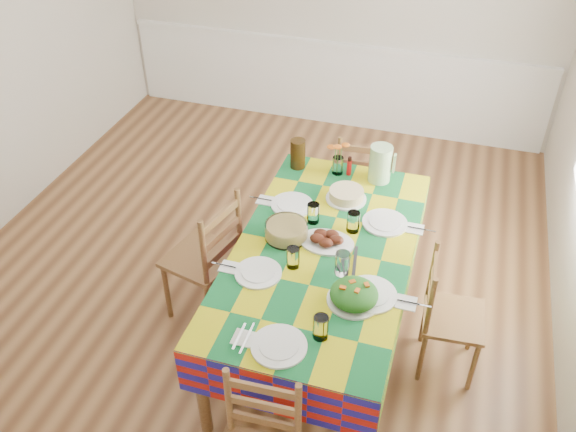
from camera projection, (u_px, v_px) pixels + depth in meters
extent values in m
cube|color=brown|center=(255.00, 269.00, 4.87)|extent=(4.50, 5.00, 0.04)
cube|color=white|center=(333.00, 44.00, 6.18)|extent=(4.41, 0.06, 0.04)
cube|color=white|center=(332.00, 84.00, 6.46)|extent=(4.41, 0.03, 0.90)
cylinder|color=brown|center=(202.00, 391.00, 3.47)|extent=(0.07, 0.07, 0.74)
cylinder|color=brown|center=(295.00, 205.00, 4.88)|extent=(0.07, 0.07, 0.74)
cylinder|color=brown|center=(410.00, 226.00, 4.67)|extent=(0.07, 0.07, 0.74)
cube|color=brown|center=(323.00, 252.00, 3.83)|extent=(1.05, 1.99, 0.04)
cube|color=red|center=(324.00, 249.00, 3.82)|extent=(1.09, 2.03, 0.01)
cube|color=red|center=(243.00, 252.00, 4.04)|extent=(0.01, 2.03, 0.31)
cube|color=red|center=(407.00, 286.00, 3.79)|extent=(0.01, 2.03, 0.31)
cube|color=red|center=(273.00, 396.00, 3.14)|extent=(1.09, 0.01, 0.31)
cube|color=red|center=(356.00, 183.00, 4.68)|extent=(1.09, 0.01, 0.31)
cylinder|color=white|center=(279.00, 346.00, 3.18)|extent=(0.30, 0.30, 0.02)
cylinder|color=white|center=(279.00, 345.00, 3.18)|extent=(0.21, 0.21, 0.01)
cylinder|color=white|center=(321.00, 327.00, 3.20)|extent=(0.08, 0.08, 0.14)
cube|color=white|center=(243.00, 338.00, 3.23)|extent=(0.11, 0.11, 0.01)
cube|color=silver|center=(239.00, 336.00, 3.23)|extent=(0.01, 0.19, 0.00)
cube|color=silver|center=(247.00, 338.00, 3.22)|extent=(0.01, 0.22, 0.00)
cylinder|color=white|center=(258.00, 273.00, 3.63)|extent=(0.28, 0.28, 0.01)
cylinder|color=white|center=(258.00, 271.00, 3.62)|extent=(0.20, 0.20, 0.01)
cylinder|color=white|center=(293.00, 258.00, 3.65)|extent=(0.08, 0.08, 0.14)
cube|color=white|center=(229.00, 267.00, 3.68)|extent=(0.11, 0.11, 0.01)
cube|color=silver|center=(225.00, 266.00, 3.68)|extent=(0.18, 0.01, 0.00)
cube|color=silver|center=(232.00, 267.00, 3.67)|extent=(0.21, 0.01, 0.00)
cylinder|color=white|center=(292.00, 205.00, 4.17)|extent=(0.29, 0.29, 0.02)
cylinder|color=white|center=(292.00, 203.00, 4.16)|extent=(0.21, 0.21, 0.01)
cylinder|color=white|center=(313.00, 213.00, 3.99)|extent=(0.08, 0.08, 0.14)
cube|color=white|center=(265.00, 200.00, 4.22)|extent=(0.11, 0.11, 0.01)
cube|color=silver|center=(262.00, 199.00, 4.22)|extent=(0.18, 0.01, 0.00)
cube|color=silver|center=(268.00, 200.00, 4.21)|extent=(0.22, 0.01, 0.00)
cylinder|color=white|center=(370.00, 294.00, 3.48)|extent=(0.31, 0.31, 0.02)
cylinder|color=white|center=(370.00, 293.00, 3.48)|extent=(0.22, 0.22, 0.01)
cylinder|color=white|center=(342.00, 263.00, 3.59)|extent=(0.09, 0.09, 0.15)
cube|color=white|center=(406.00, 303.00, 3.44)|extent=(0.12, 0.12, 0.01)
cube|color=silver|center=(402.00, 301.00, 3.44)|extent=(0.20, 0.01, 0.00)
cube|color=silver|center=(410.00, 303.00, 3.43)|extent=(0.23, 0.01, 0.00)
cylinder|color=white|center=(385.00, 223.00, 4.01)|extent=(0.30, 0.30, 0.02)
cylinder|color=white|center=(385.00, 221.00, 4.00)|extent=(0.21, 0.21, 0.01)
cylinder|color=white|center=(353.00, 222.00, 3.92)|extent=(0.08, 0.08, 0.14)
cube|color=white|center=(415.00, 229.00, 3.97)|extent=(0.11, 0.11, 0.01)
cube|color=silver|center=(412.00, 228.00, 3.97)|extent=(0.19, 0.01, 0.00)
cube|color=silver|center=(419.00, 229.00, 3.96)|extent=(0.22, 0.01, 0.00)
ellipsoid|color=white|center=(326.00, 242.00, 3.85)|extent=(0.35, 0.25, 0.02)
ellipsoid|color=black|center=(336.00, 240.00, 3.82)|extent=(0.09, 0.08, 0.05)
ellipsoid|color=black|center=(332.00, 235.00, 3.86)|extent=(0.09, 0.08, 0.05)
ellipsoid|color=black|center=(321.00, 234.00, 3.87)|extent=(0.09, 0.08, 0.05)
ellipsoid|color=black|center=(317.00, 238.00, 3.83)|extent=(0.09, 0.08, 0.05)
ellipsoid|color=black|center=(326.00, 243.00, 3.79)|extent=(0.09, 0.08, 0.05)
cylinder|color=white|center=(354.00, 300.00, 3.45)|extent=(0.31, 0.31, 0.01)
ellipsoid|color=#124210|center=(354.00, 294.00, 3.42)|extent=(0.28, 0.28, 0.12)
cube|color=#CF5B12|center=(343.00, 288.00, 3.37)|extent=(0.04, 0.03, 0.01)
cube|color=#CF5B12|center=(352.00, 282.00, 3.41)|extent=(0.04, 0.04, 0.01)
cube|color=#CF5B12|center=(357.00, 291.00, 3.35)|extent=(0.03, 0.04, 0.01)
cube|color=#CF5B12|center=(367.00, 285.00, 3.39)|extent=(0.04, 0.04, 0.01)
cylinder|color=white|center=(286.00, 231.00, 3.88)|extent=(0.28, 0.28, 0.10)
cylinder|color=#EED07E|center=(286.00, 231.00, 3.88)|extent=(0.25, 0.25, 0.08)
cylinder|color=white|center=(346.00, 199.00, 4.23)|extent=(0.28, 0.28, 0.01)
cylinder|color=#CCBB7C|center=(346.00, 194.00, 4.20)|extent=(0.24, 0.24, 0.07)
cube|color=black|center=(344.00, 266.00, 3.68)|extent=(0.14, 0.33, 0.01)
cube|color=black|center=(354.00, 265.00, 3.69)|extent=(0.07, 0.35, 0.01)
cylinder|color=white|center=(338.00, 165.00, 4.45)|extent=(0.08, 0.08, 0.14)
cylinder|color=#407D29|center=(335.00, 159.00, 4.43)|extent=(0.01, 0.01, 0.19)
ellipsoid|color=#CF5B12|center=(331.00, 147.00, 4.38)|extent=(0.06, 0.06, 0.02)
cylinder|color=#407D29|center=(341.00, 159.00, 4.43)|extent=(0.01, 0.01, 0.19)
ellipsoid|color=#CF5B12|center=(346.00, 145.00, 4.36)|extent=(0.06, 0.06, 0.02)
cylinder|color=#407D29|center=(338.00, 161.00, 4.41)|extent=(0.01, 0.01, 0.19)
ellipsoid|color=#CF5B12|center=(338.00, 147.00, 4.31)|extent=(0.06, 0.06, 0.02)
cylinder|color=red|center=(349.00, 166.00, 4.44)|extent=(0.04, 0.04, 0.15)
cylinder|color=#A8D394|center=(380.00, 164.00, 4.34)|extent=(0.16, 0.16, 0.28)
cylinder|color=#311E0A|center=(298.00, 154.00, 4.50)|extent=(0.11, 0.11, 0.23)
cube|color=white|center=(272.00, 364.00, 3.09)|extent=(0.07, 0.02, 0.02)
cylinder|color=brown|center=(229.00, 401.00, 3.04)|extent=(0.04, 0.04, 0.50)
cylinder|color=brown|center=(298.00, 417.00, 2.97)|extent=(0.04, 0.04, 0.50)
cube|color=brown|center=(264.00, 421.00, 3.06)|extent=(0.36, 0.04, 0.05)
cube|color=brown|center=(263.00, 405.00, 2.99)|extent=(0.36, 0.04, 0.05)
cube|color=brown|center=(262.00, 389.00, 2.91)|extent=(0.36, 0.04, 0.05)
cylinder|color=brown|center=(383.00, 194.00, 5.26)|extent=(0.04, 0.04, 0.44)
cylinder|color=brown|center=(343.00, 189.00, 5.33)|extent=(0.04, 0.04, 0.44)
cylinder|color=brown|center=(379.00, 217.00, 5.00)|extent=(0.04, 0.04, 0.44)
cylinder|color=brown|center=(336.00, 211.00, 5.07)|extent=(0.04, 0.04, 0.44)
cube|color=brown|center=(362.00, 179.00, 5.02)|extent=(0.44, 0.42, 0.03)
cylinder|color=brown|center=(384.00, 170.00, 4.71)|extent=(0.04, 0.04, 0.49)
cylinder|color=brown|center=(339.00, 164.00, 4.78)|extent=(0.04, 0.04, 0.49)
cube|color=brown|center=(360.00, 178.00, 4.81)|extent=(0.36, 0.04, 0.05)
cube|color=brown|center=(362.00, 164.00, 4.73)|extent=(0.36, 0.04, 0.05)
cube|color=brown|center=(363.00, 150.00, 4.65)|extent=(0.36, 0.04, 0.05)
cylinder|color=brown|center=(201.00, 260.00, 4.55)|extent=(0.04, 0.04, 0.49)
cylinder|color=brown|center=(167.00, 292.00, 4.29)|extent=(0.04, 0.04, 0.49)
cylinder|color=brown|center=(241.00, 277.00, 4.41)|extent=(0.04, 0.04, 0.49)
cylinder|color=brown|center=(209.00, 311.00, 4.14)|extent=(0.04, 0.04, 0.49)
cube|color=brown|center=(201.00, 257.00, 4.19)|extent=(0.53, 0.54, 0.03)
cylinder|color=brown|center=(239.00, 222.00, 4.09)|extent=(0.04, 0.04, 0.54)
cylinder|color=brown|center=(204.00, 255.00, 3.82)|extent=(0.04, 0.04, 0.54)
cube|color=brown|center=(223.00, 250.00, 4.02)|extent=(0.11, 0.38, 0.05)
cube|color=brown|center=(222.00, 234.00, 3.94)|extent=(0.11, 0.38, 0.05)
cube|color=brown|center=(220.00, 217.00, 3.85)|extent=(0.11, 0.38, 0.05)
cylinder|color=brown|center=(473.00, 367.00, 3.81)|extent=(0.03, 0.03, 0.42)
cylinder|color=brown|center=(473.00, 327.00, 4.07)|extent=(0.03, 0.03, 0.42)
cylinder|color=brown|center=(422.00, 357.00, 3.87)|extent=(0.03, 0.03, 0.42)
cylinder|color=brown|center=(424.00, 319.00, 4.13)|extent=(0.03, 0.03, 0.42)
cube|color=brown|center=(454.00, 318.00, 3.83)|extent=(0.40, 0.42, 0.03)
cylinder|color=brown|center=(430.00, 308.00, 3.60)|extent=(0.03, 0.03, 0.47)
cylinder|color=brown|center=(433.00, 270.00, 3.86)|extent=(0.03, 0.03, 0.47)
cube|color=brown|center=(429.00, 299.00, 3.78)|extent=(0.04, 0.34, 0.05)
cube|color=brown|center=(432.00, 285.00, 3.71)|extent=(0.04, 0.34, 0.05)
cube|color=brown|center=(435.00, 270.00, 3.63)|extent=(0.04, 0.34, 0.05)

